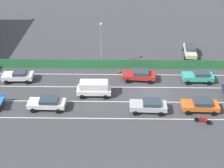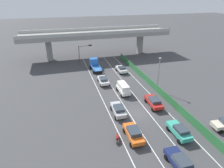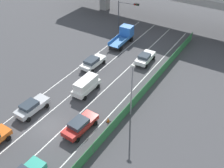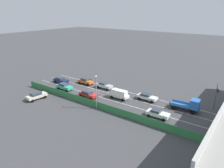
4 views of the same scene
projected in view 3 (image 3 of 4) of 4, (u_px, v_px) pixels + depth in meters
name	position (u px, v px, depth m)	size (l,w,h in m)	color
ground_plane	(50.00, 126.00, 32.89)	(300.00, 300.00, 0.00)	#424244
lane_line_left_edge	(58.00, 83.00, 39.74)	(0.14, 49.94, 0.01)	silver
lane_line_mid_left	(76.00, 90.00, 38.34)	(0.14, 49.94, 0.01)	silver
lane_line_mid_right	(96.00, 99.00, 36.93)	(0.14, 49.94, 0.01)	silver
lane_line_right_edge	(117.00, 107.00, 35.52)	(0.14, 49.94, 0.01)	silver
green_fence	(129.00, 108.00, 34.31)	(0.10, 46.04, 1.52)	#2D753D
car_hatchback_white	(93.00, 62.00, 42.62)	(2.07, 4.64, 1.56)	silver
car_sedan_red	(80.00, 125.00, 31.74)	(2.23, 4.74, 1.59)	red
car_van_white	(86.00, 85.00, 37.39)	(1.96, 4.49, 2.11)	silver
car_sedan_white	(145.00, 58.00, 43.65)	(2.12, 4.35, 1.58)	white
car_sedan_silver	(32.00, 107.00, 34.26)	(2.10, 4.55, 1.60)	#B7BABC
flatbed_truck_blue	(124.00, 35.00, 48.89)	(2.49, 5.82, 2.73)	black
traffic_light	(126.00, 10.00, 50.98)	(3.88, 1.04, 5.73)	#47474C
street_lamp	(132.00, 86.00, 31.89)	(0.60, 0.36, 7.23)	gray
traffic_cone	(108.00, 120.00, 33.24)	(0.47, 0.47, 0.62)	orange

